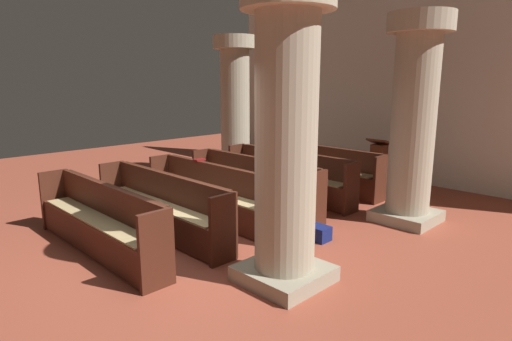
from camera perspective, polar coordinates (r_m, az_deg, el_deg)
ground_plane at (r=6.17m, az=-8.96°, el=-10.21°), size 19.20×19.20×0.00m
back_wall at (r=10.48m, az=19.09°, el=11.02°), size 10.00×0.16×4.50m
pew_row_0 at (r=9.25m, az=8.26°, el=0.51°), size 3.03×0.47×0.92m
pew_row_1 at (r=8.50m, az=4.28°, el=-0.42°), size 3.03×0.46×0.92m
pew_row_2 at (r=7.80m, az=-0.43°, el=-1.52°), size 3.03×0.46×0.92m
pew_row_3 at (r=7.17m, az=-6.03°, el=-2.81°), size 3.03×0.47×0.92m
pew_row_4 at (r=6.63m, az=-12.63°, el=-4.30°), size 3.03×0.46×0.92m
pew_row_5 at (r=6.19m, az=-20.32°, el=-5.94°), size 3.03×0.46×0.92m
pillar_aisle_side at (r=7.30m, az=20.30°, el=6.69°), size 1.01×1.01×3.33m
pillar_far_side at (r=10.42m, az=-2.81°, el=8.82°), size 1.01×1.01×3.33m
pillar_aisle_rear at (r=4.70m, az=4.04°, el=4.82°), size 1.01×1.01×3.33m
lectern at (r=9.66m, az=15.99°, el=0.43°), size 0.48×0.45×1.08m
hymn_book at (r=7.61m, az=-7.57°, el=1.43°), size 0.13×0.20×0.03m
kneeler_box_navy at (r=6.43m, az=8.13°, el=-8.21°), size 0.38×0.25×0.22m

